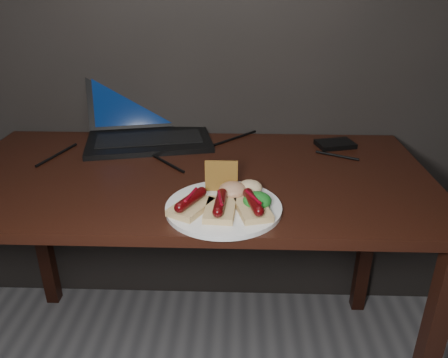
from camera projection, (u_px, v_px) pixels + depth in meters
name	position (u px, v px, depth m)	size (l,w,h in m)	color
desk	(192.00, 199.00, 1.33)	(1.40, 0.70, 0.75)	black
laptop	(148.00, 123.00, 1.54)	(0.48, 0.41, 0.25)	black
hard_drive	(335.00, 144.00, 1.48)	(0.12, 0.08, 0.02)	black
desk_cables	(191.00, 151.00, 1.43)	(1.00, 0.38, 0.01)	black
plate	(224.00, 208.00, 1.08)	(0.29, 0.29, 0.01)	white
bread_sausage_left	(191.00, 204.00, 1.05)	(0.12, 0.13, 0.04)	#E2C285
bread_sausage_center	(220.00, 207.00, 1.04)	(0.08, 0.12, 0.04)	#E2C285
bread_sausage_right	(253.00, 206.00, 1.04)	(0.10, 0.13, 0.04)	#E2C285
crispbread	(221.00, 176.00, 1.13)	(0.09, 0.01, 0.09)	#A7752D
salad_greens	(257.00, 201.00, 1.06)	(0.07, 0.07, 0.04)	#136119
salsa_mound	(233.00, 190.00, 1.11)	(0.07, 0.07, 0.04)	maroon
coleslaw_mound	(250.00, 187.00, 1.13)	(0.06, 0.06, 0.04)	beige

